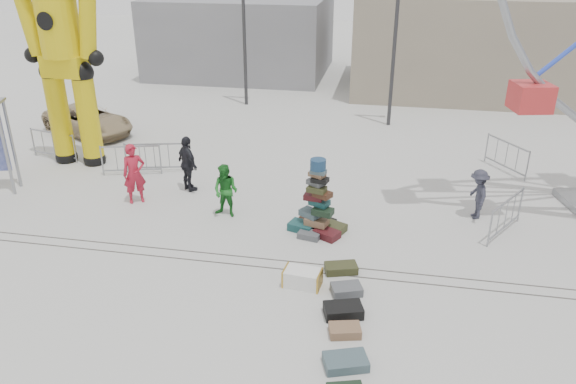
% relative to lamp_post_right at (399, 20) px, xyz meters
% --- Properties ---
extents(ground, '(90.00, 90.00, 0.00)m').
position_rel_lamp_post_right_xyz_m(ground, '(-3.09, -13.00, -4.48)').
color(ground, '#9E9E99').
rests_on(ground, ground).
extents(track_line_near, '(40.00, 0.04, 0.01)m').
position_rel_lamp_post_right_xyz_m(track_line_near, '(-3.09, -12.40, -4.48)').
color(track_line_near, '#47443F').
rests_on(track_line_near, ground).
extents(track_line_far, '(40.00, 0.04, 0.01)m').
position_rel_lamp_post_right_xyz_m(track_line_far, '(-3.09, -12.00, -4.48)').
color(track_line_far, '#47443F').
rests_on(track_line_far, ground).
extents(building_right, '(12.00, 8.00, 5.00)m').
position_rel_lamp_post_right_xyz_m(building_right, '(3.91, 7.00, -1.98)').
color(building_right, gray).
rests_on(building_right, ground).
extents(building_left, '(10.00, 8.00, 4.40)m').
position_rel_lamp_post_right_xyz_m(building_left, '(-9.09, 9.00, -2.28)').
color(building_left, gray).
rests_on(building_left, ground).
extents(lamp_post_right, '(1.41, 0.25, 8.00)m').
position_rel_lamp_post_right_xyz_m(lamp_post_right, '(0.00, 0.00, 0.00)').
color(lamp_post_right, '#2D2D30').
rests_on(lamp_post_right, ground).
extents(lamp_post_left, '(1.41, 0.25, 8.00)m').
position_rel_lamp_post_right_xyz_m(lamp_post_left, '(-7.00, 2.00, 0.00)').
color(lamp_post_left, '#2D2D30').
rests_on(lamp_post_left, ground).
extents(suitcase_tower, '(1.72, 1.42, 2.21)m').
position_rel_lamp_post_right_xyz_m(suitcase_tower, '(-1.84, -10.25, -3.86)').
color(suitcase_tower, '#174546').
rests_on(suitcase_tower, ground).
extents(crash_test_dummy, '(3.08, 1.36, 7.80)m').
position_rel_lamp_post_right_xyz_m(crash_test_dummy, '(-11.18, -6.62, -0.37)').
color(crash_test_dummy, black).
rests_on(crash_test_dummy, ground).
extents(steamer_trunk, '(0.95, 0.61, 0.42)m').
position_rel_lamp_post_right_xyz_m(steamer_trunk, '(-1.81, -13.00, -4.27)').
color(steamer_trunk, silver).
rests_on(steamer_trunk, ground).
extents(row_case_0, '(0.90, 0.66, 0.21)m').
position_rel_lamp_post_right_xyz_m(row_case_0, '(-0.96, -12.24, -4.38)').
color(row_case_0, '#35381C').
rests_on(row_case_0, ground).
extents(row_case_1, '(0.82, 0.69, 0.21)m').
position_rel_lamp_post_right_xyz_m(row_case_1, '(-0.74, -13.13, -4.38)').
color(row_case_1, '#525559').
rests_on(row_case_1, ground).
extents(row_case_2, '(0.96, 0.75, 0.26)m').
position_rel_lamp_post_right_xyz_m(row_case_2, '(-0.73, -13.99, -4.35)').
color(row_case_2, black).
rests_on(row_case_2, ground).
extents(row_case_3, '(0.74, 0.58, 0.21)m').
position_rel_lamp_post_right_xyz_m(row_case_3, '(-0.63, -14.64, -4.38)').
color(row_case_3, brown).
rests_on(row_case_3, ground).
extents(row_case_4, '(0.98, 0.80, 0.21)m').
position_rel_lamp_post_right_xyz_m(row_case_4, '(-0.53, -15.59, -4.38)').
color(row_case_4, '#41565D').
rests_on(row_case_4, ground).
extents(barricade_dummy_a, '(1.98, 0.52, 1.10)m').
position_rel_lamp_post_right_xyz_m(barricade_dummy_a, '(-12.27, -6.52, -3.93)').
color(barricade_dummy_a, gray).
rests_on(barricade_dummy_a, ground).
extents(barricade_dummy_b, '(1.96, 0.62, 1.10)m').
position_rel_lamp_post_right_xyz_m(barricade_dummy_b, '(-8.78, -7.38, -3.93)').
color(barricade_dummy_b, gray).
rests_on(barricade_dummy_b, ground).
extents(barricade_dummy_c, '(1.97, 0.57, 1.10)m').
position_rel_lamp_post_right_xyz_m(barricade_dummy_c, '(-8.08, -7.00, -3.93)').
color(barricade_dummy_c, gray).
rests_on(barricade_dummy_c, ground).
extents(barricade_wheel_front, '(1.15, 1.75, 1.10)m').
position_rel_lamp_post_right_xyz_m(barricade_wheel_front, '(3.35, -9.41, -3.93)').
color(barricade_wheel_front, gray).
rests_on(barricade_wheel_front, ground).
extents(barricade_wheel_back, '(1.20, 1.71, 1.10)m').
position_rel_lamp_post_right_xyz_m(barricade_wheel_back, '(4.10, -4.59, -3.93)').
color(barricade_wheel_back, gray).
rests_on(barricade_wheel_back, ground).
extents(pedestrian_red, '(0.83, 0.76, 1.91)m').
position_rel_lamp_post_right_xyz_m(pedestrian_red, '(-7.70, -9.39, -3.53)').
color(pedestrian_red, maroon).
rests_on(pedestrian_red, ground).
extents(pedestrian_green, '(0.90, 0.76, 1.62)m').
position_rel_lamp_post_right_xyz_m(pedestrian_green, '(-4.64, -9.79, -3.67)').
color(pedestrian_green, '#19641E').
rests_on(pedestrian_green, ground).
extents(pedestrian_black, '(1.12, 1.06, 1.86)m').
position_rel_lamp_post_right_xyz_m(pedestrian_black, '(-6.36, -8.26, -3.55)').
color(pedestrian_black, black).
rests_on(pedestrian_black, ground).
extents(pedestrian_grey, '(0.73, 1.07, 1.52)m').
position_rel_lamp_post_right_xyz_m(pedestrian_grey, '(2.67, -8.53, -3.72)').
color(pedestrian_grey, '#272835').
rests_on(pedestrian_grey, ground).
extents(parked_suv, '(4.66, 3.59, 1.18)m').
position_rel_lamp_post_right_xyz_m(parked_suv, '(-12.51, -3.55, -3.89)').
color(parked_suv, '#9E8966').
rests_on(parked_suv, ground).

